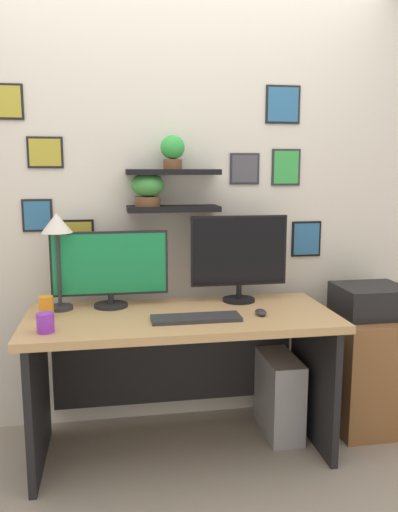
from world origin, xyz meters
TOP-DOWN VIEW (x-y plane):
  - ground_plane at (0.00, 0.00)m, footprint 8.00×8.00m
  - back_wall_assembly at (-0.00, 0.44)m, footprint 4.40×0.24m
  - desk at (0.00, 0.05)m, footprint 1.57×0.68m
  - monitor_left at (-0.35, 0.22)m, footprint 0.62×0.18m
  - monitor_right at (0.35, 0.22)m, footprint 0.54×0.18m
  - keyboard at (0.06, -0.11)m, footprint 0.44×0.14m
  - computer_mouse at (0.40, -0.08)m, footprint 0.06×0.09m
  - desk_lamp at (-0.62, 0.20)m, footprint 0.16×0.16m
  - coffee_mug at (-0.65, -0.19)m, footprint 0.08×0.08m
  - water_cup at (-0.67, 0.05)m, footprint 0.07×0.07m
  - drawer_cabinet at (1.11, 0.12)m, footprint 0.44×0.50m
  - printer at (1.11, 0.12)m, footprint 0.38×0.34m
  - computer_tower_right at (0.57, 0.10)m, footprint 0.18×0.40m

SIDE VIEW (x-z plane):
  - ground_plane at x=0.00m, z-range 0.00..0.00m
  - computer_tower_right at x=0.57m, z-range 0.00..0.45m
  - drawer_cabinet at x=1.11m, z-range 0.00..0.66m
  - desk at x=0.00m, z-range 0.16..0.91m
  - printer at x=1.11m, z-range 0.66..0.83m
  - keyboard at x=0.06m, z-range 0.75..0.77m
  - computer_mouse at x=0.40m, z-range 0.75..0.78m
  - coffee_mug at x=-0.65m, z-range 0.75..0.84m
  - water_cup at x=-0.67m, z-range 0.75..0.86m
  - monitor_left at x=-0.35m, z-range 0.76..1.17m
  - monitor_right at x=0.35m, z-range 0.77..1.25m
  - desk_lamp at x=-0.62m, z-range 0.89..1.40m
  - back_wall_assembly at x=0.00m, z-range 0.00..2.70m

